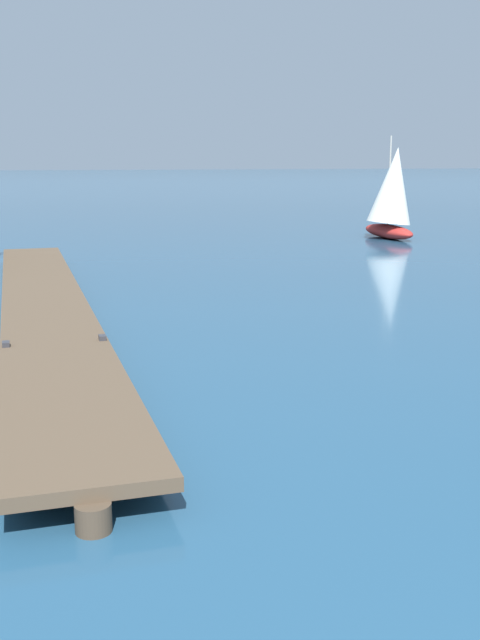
% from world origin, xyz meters
% --- Properties ---
extents(floating_dock, '(3.08, 20.37, 0.53)m').
position_xyz_m(floating_dock, '(-4.59, 15.95, 0.36)').
color(floating_dock, brown).
rests_on(floating_dock, ground).
extents(distant_sailboat, '(2.37, 3.86, 4.41)m').
position_xyz_m(distant_sailboat, '(9.87, 30.01, 1.96)').
color(distant_sailboat, '#AD2823').
rests_on(distant_sailboat, ground).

